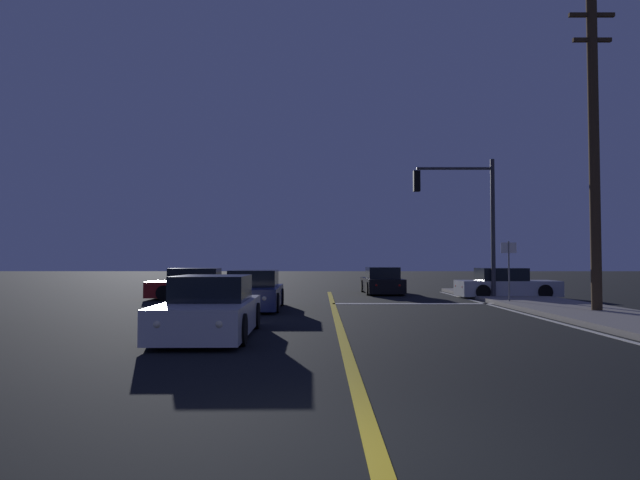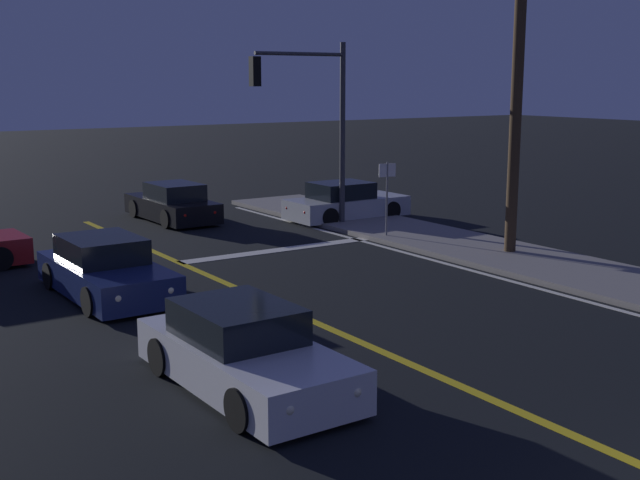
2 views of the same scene
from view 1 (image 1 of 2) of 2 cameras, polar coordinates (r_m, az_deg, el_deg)
ground_plane at (r=4.89m, az=6.10°, el=-22.27°), size 160.00×160.00×0.00m
lane_line_center at (r=13.80m, az=1.95°, el=-9.11°), size 0.20×31.01×0.01m
lane_line_edge_right at (r=15.21m, az=25.10°, el=-8.26°), size 0.16×31.01×0.01m
stop_bar at (r=21.67m, az=9.45°, el=-6.53°), size 6.17×0.50×0.01m
car_following_oncoming_black at (r=27.95m, az=6.34°, el=-4.37°), size 1.92×4.48×1.34m
car_distant_tail_white at (r=12.56m, az=-11.38°, el=-7.12°), size 1.97×4.47×1.34m
car_lead_oncoming_red at (r=24.43m, az=-12.48°, el=-4.66°), size 4.54×2.02×1.34m
car_far_approaching_silver at (r=25.98m, az=18.58°, el=-4.44°), size 4.37×1.96×1.34m
car_mid_block_navy at (r=19.25m, az=-7.03°, el=-5.39°), size 2.00×4.50×1.34m
traffic_signal_near_right at (r=24.53m, az=14.71°, el=3.37°), size 3.51×0.28×6.06m
utility_pole_right at (r=19.36m, az=26.45°, el=8.42°), size 1.43×0.32×10.01m
street_sign_corner at (r=22.00m, az=18.90°, el=-2.17°), size 0.56×0.13×2.41m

